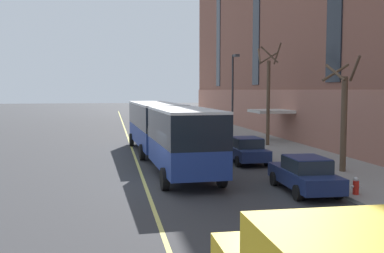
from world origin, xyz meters
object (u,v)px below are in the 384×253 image
parked_car_darkgray_5 (190,125)px  street_tree_far_uptown (268,94)px  fire_hydrant (356,186)px  parked_car_navy_0 (246,150)px  parked_car_navy_6 (219,138)px  parked_car_champagne_2 (203,130)px  city_bus (164,128)px  street_lamp (233,89)px  street_tree_mid_block (343,115)px  parked_car_black_7 (180,120)px  parked_car_navy_1 (305,174)px

parked_car_darkgray_5 → street_tree_far_uptown: (3.93, -12.11, 3.25)m
parked_car_darkgray_5 → fire_hydrant: bearing=-86.3°
parked_car_navy_0 → fire_hydrant: (1.80, -9.26, -0.29)m
parked_car_navy_6 → street_tree_far_uptown: size_ratio=0.59×
parked_car_champagne_2 → parked_car_navy_6: (-0.07, -6.46, 0.00)m
city_bus → parked_car_champagne_2: size_ratio=4.43×
city_bus → parked_car_navy_6: bearing=47.1°
parked_car_navy_6 → street_lamp: street_lamp is taller
parked_car_champagne_2 → street_tree_far_uptown: street_tree_far_uptown is taller
parked_car_navy_0 → parked_car_navy_6: same height
city_bus → street_tree_mid_block: street_tree_mid_block is taller
parked_car_black_7 → street_tree_far_uptown: 20.06m
parked_car_navy_0 → street_tree_far_uptown: (3.91, 7.03, 3.25)m
parked_car_darkgray_5 → street_lamp: bearing=-78.5°
parked_car_navy_0 → street_lamp: 10.59m
parked_car_navy_1 → street_tree_far_uptown: (3.73, 14.97, 3.25)m
parked_car_champagne_2 → parked_car_black_7: bearing=89.9°
parked_car_black_7 → street_tree_mid_block: size_ratio=0.79×
city_bus → parked_car_darkgray_5: bearing=75.0°
parked_car_navy_6 → parked_car_darkgray_5: bearing=90.1°
parked_car_champagne_2 → fire_hydrant: size_ratio=6.03×
city_bus → parked_car_navy_6: (4.74, 5.11, -1.25)m
fire_hydrant → parked_car_champagne_2: bearing=94.4°
city_bus → street_tree_far_uptown: street_tree_far_uptown is taller
parked_car_navy_1 → street_tree_mid_block: street_tree_mid_block is taller
parked_car_black_7 → street_tree_far_uptown: size_ratio=0.61×
street_lamp → street_tree_far_uptown: bearing=-53.4°
parked_car_darkgray_5 → parked_car_navy_0: bearing=-89.9°
fire_hydrant → parked_car_black_7: bearing=92.7°
parked_car_black_7 → street_tree_mid_block: bearing=-83.0°
parked_car_navy_6 → fire_hydrant: (1.80, -15.91, -0.29)m
city_bus → parked_car_navy_0: size_ratio=4.37×
parked_car_black_7 → fire_hydrant: (1.70, -35.72, -0.29)m
parked_car_champagne_2 → street_tree_far_uptown: (3.84, -6.09, 3.25)m
parked_car_navy_6 → street_tree_far_uptown: street_tree_far_uptown is taller
street_tree_far_uptown → street_tree_mid_block: bearing=-90.1°
city_bus → street_tree_mid_block: 10.49m
city_bus → street_lamp: bearing=51.0°
parked_car_black_7 → street_lamp: bearing=-83.9°
parked_car_navy_0 → parked_car_navy_1: (0.17, -7.94, 0.00)m
parked_car_navy_0 → parked_car_navy_1: bearing=-88.8°
city_bus → fire_hydrant: size_ratio=26.68×
parked_car_darkgray_5 → parked_car_black_7: 7.32m
street_tree_far_uptown → fire_hydrant: bearing=-97.4°
parked_car_champagne_2 → street_lamp: (1.83, -3.38, 3.69)m
parked_car_navy_0 → street_tree_far_uptown: size_ratio=0.57×
parked_car_champagne_2 → street_lamp: bearing=-61.6°
parked_car_darkgray_5 → city_bus: bearing=-105.0°
parked_car_navy_6 → street_tree_mid_block: (3.90, -10.98, 2.29)m
city_bus → street_tree_mid_block: (8.64, -5.87, 1.04)m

